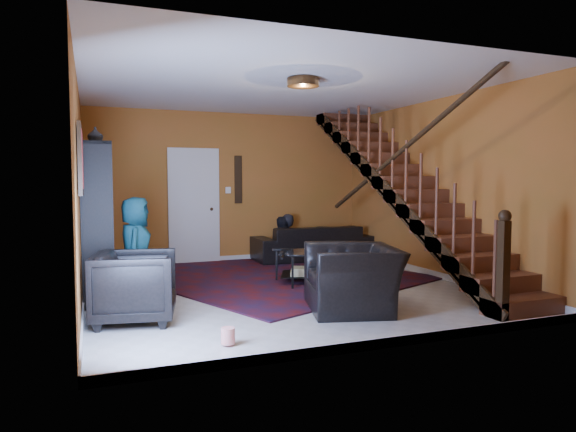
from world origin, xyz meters
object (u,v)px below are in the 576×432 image
at_px(bookshelf, 97,223).
at_px(sofa, 312,243).
at_px(armchair_left, 135,287).
at_px(coffee_table, 321,265).
at_px(armchair_right, 353,278).

height_order(bookshelf, sofa, bookshelf).
xyz_separation_m(armchair_left, coffee_table, (2.77, 1.23, -0.12)).
bearing_deg(armchair_right, armchair_left, -83.43).
relative_size(sofa, coffee_table, 1.60).
bearing_deg(armchair_left, coffee_table, -54.74).
bearing_deg(bookshelf, armchair_right, -35.24).
relative_size(bookshelf, sofa, 0.88).
bearing_deg(coffee_table, sofa, 69.52).
height_order(armchair_left, coffee_table, armchair_left).
xyz_separation_m(bookshelf, coffee_table, (3.13, -0.38, -0.69)).
height_order(sofa, armchair_right, armchair_right).
bearing_deg(armchair_right, sofa, 178.46).
bearing_deg(coffee_table, armchair_left, -156.04).
distance_m(bookshelf, armchair_left, 1.75).
height_order(bookshelf, armchair_left, bookshelf).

